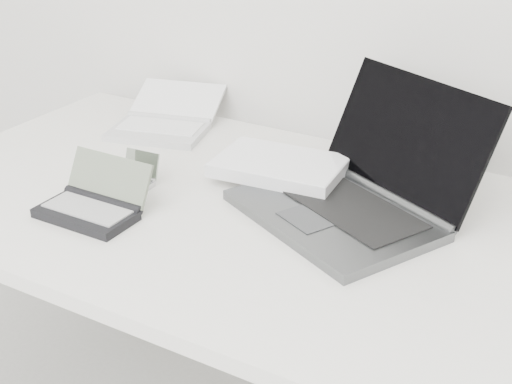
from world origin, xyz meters
The scene contains 5 objects.
desk centered at (0.00, 1.55, 0.68)m, with size 1.60×0.80×0.73m.
laptop_large centered at (0.06, 1.65, 0.77)m, with size 0.58×0.49×0.24m.
netbook_open_white centered at (-0.47, 1.81, 0.75)m, with size 0.29×0.33×0.07m.
pda_silver centered at (-0.32, 1.52, 0.74)m, with size 0.08×0.09×0.07m.
palmtop_charcoal centered at (-0.31, 1.38, 0.75)m, with size 0.19×0.15×0.10m.
Camera 1 is at (0.56, 0.49, 1.37)m, focal length 50.00 mm.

